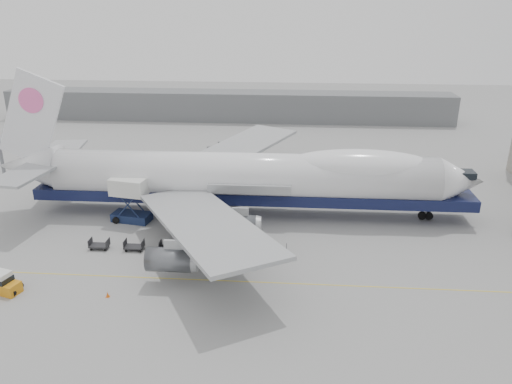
{
  "coord_description": "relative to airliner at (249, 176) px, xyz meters",
  "views": [
    {
      "loc": [
        6.49,
        -52.21,
        28.45
      ],
      "look_at": [
        2.08,
        6.0,
        5.7
      ],
      "focal_mm": 35.0,
      "sensor_mm": 36.0,
      "label": 1
    }
  ],
  "objects": [
    {
      "name": "dolly_2",
      "position": [
        -8.57,
        -11.83,
        -5.09
      ],
      "size": [
        2.3,
        1.35,
        1.3
      ],
      "color": "#2D2D30",
      "rests_on": "ground"
    },
    {
      "name": "dolly_4",
      "position": [
        0.06,
        -11.83,
        -5.09
      ],
      "size": [
        2.3,
        1.35,
        1.3
      ],
      "color": "#2D2D30",
      "rests_on": "ground"
    },
    {
      "name": "dolly_1",
      "position": [
        -12.88,
        -11.83,
        -5.09
      ],
      "size": [
        2.3,
        1.35,
        1.3
      ],
      "color": "#2D2D30",
      "rests_on": "ground"
    },
    {
      "name": "catering_truck",
      "position": [
        -15.78,
        -3.48,
        -2.18
      ],
      "size": [
        5.54,
        4.25,
        6.14
      ],
      "rotation": [
        0.0,
        0.0,
        -0.18
      ],
      "color": "#182548",
      "rests_on": "ground"
    },
    {
      "name": "dolly_0",
      "position": [
        -17.19,
        -11.83,
        -5.09
      ],
      "size": [
        2.3,
        1.35,
        1.3
      ],
      "color": "#2D2D30",
      "rests_on": "ground"
    },
    {
      "name": "airliner",
      "position": [
        0.0,
        0.0,
        0.0
      ],
      "size": [
        67.0,
        55.3,
        19.98
      ],
      "color": "white",
      "rests_on": "ground"
    },
    {
      "name": "dolly_5",
      "position": [
        4.37,
        -11.83,
        -5.09
      ],
      "size": [
        2.3,
        1.35,
        1.3
      ],
      "color": "#2D2D30",
      "rests_on": "ground"
    },
    {
      "name": "ground",
      "position": [
        -0.64,
        -12.0,
        -5.62
      ],
      "size": [
        260.0,
        260.0,
        0.0
      ],
      "primitive_type": "plane",
      "color": "gray",
      "rests_on": "ground"
    },
    {
      "name": "dolly_3",
      "position": [
        -4.25,
        -11.83,
        -5.09
      ],
      "size": [
        2.3,
        1.35,
        1.3
      ],
      "color": "#2D2D30",
      "rests_on": "ground"
    },
    {
      "name": "baggage_tug",
      "position": [
        -23.49,
        -21.88,
        -4.62
      ],
      "size": [
        3.45,
        2.47,
        2.27
      ],
      "rotation": [
        0.0,
        0.0,
        -0.29
      ],
      "color": "orange",
      "rests_on": "ground"
    },
    {
      "name": "apron_line",
      "position": [
        -0.64,
        -18.0,
        -5.62
      ],
      "size": [
        60.0,
        0.15,
        0.01
      ],
      "primitive_type": "cube",
      "color": "gold",
      "rests_on": "ground"
    },
    {
      "name": "traffic_cone",
      "position": [
        -12.54,
        -21.98,
        -5.35
      ],
      "size": [
        0.39,
        0.39,
        0.57
      ],
      "rotation": [
        0.0,
        0.0,
        0.3
      ],
      "color": "#D8560B",
      "rests_on": "ground"
    },
    {
      "name": "hangar",
      "position": [
        -10.64,
        58.0,
        -2.12
      ],
      "size": [
        110.0,
        8.0,
        7.0
      ],
      "primitive_type": "cube",
      "color": "slate",
      "rests_on": "ground"
    }
  ]
}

